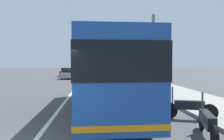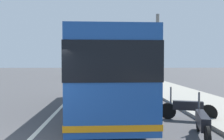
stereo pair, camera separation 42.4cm
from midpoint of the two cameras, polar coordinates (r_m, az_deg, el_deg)
sidewalk_curb at (r=15.88m, az=16.16°, el=-6.00°), size 110.00×3.60×0.14m
lane_divider_line at (r=14.99m, az=-11.81°, el=-6.68°), size 110.00×0.16×0.01m
coach_bus at (r=10.32m, az=-2.42°, el=-0.30°), size 10.20×2.61×3.16m
motorcycle_angled at (r=6.99m, az=21.74°, el=-12.40°), size 2.32×0.77×1.27m
motorcycle_mid_row at (r=9.11m, az=17.97°, el=-9.18°), size 0.68×2.04×1.26m
car_ahead_same_lane at (r=32.32m, az=-11.18°, el=-1.03°), size 4.51×2.20×1.39m
car_oncoming at (r=46.71m, az=-3.07°, el=-0.18°), size 4.41×2.11×1.38m
car_far_distant at (r=51.40m, az=-3.47°, el=0.02°), size 4.41×1.97×1.44m
car_side_street at (r=38.66m, az=-11.78°, el=-0.54°), size 4.51×2.08×1.45m
utility_pole at (r=20.27m, az=10.02°, el=4.82°), size 0.30×0.30×6.59m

